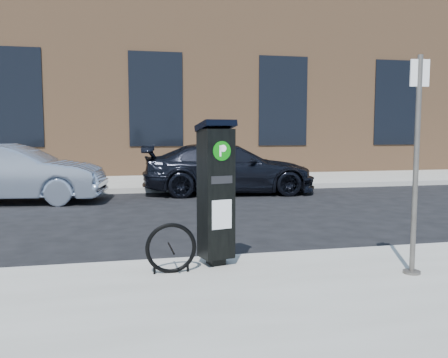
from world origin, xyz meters
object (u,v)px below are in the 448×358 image
object	(u,v)px
bike_rack	(171,248)
car_silver	(12,173)
parking_kiosk	(216,191)
car_dark	(229,169)
sign_pole	(416,167)

from	to	relation	value
bike_rack	car_silver	xyz separation A→B (m)	(-3.23, 7.35, 0.30)
parking_kiosk	car_dark	size ratio (longest dim) A/B	0.36
parking_kiosk	sign_pole	distance (m)	2.36
bike_rack	car_dark	size ratio (longest dim) A/B	0.12
sign_pole	bike_rack	xyz separation A→B (m)	(-2.75, 0.63, -0.95)
bike_rack	car_dark	xyz separation A→B (m)	(2.53, 7.97, 0.28)
sign_pole	car_silver	bearing A→B (deg)	133.82
car_silver	bike_rack	bearing A→B (deg)	-149.07
sign_pole	car_dark	bearing A→B (deg)	98.42
parking_kiosk	car_dark	xyz separation A→B (m)	(1.94, 7.73, -0.35)
car_silver	car_dark	size ratio (longest dim) A/B	0.91
bike_rack	car_dark	distance (m)	8.37
sign_pole	parking_kiosk	bearing A→B (deg)	165.05
parking_kiosk	sign_pole	world-z (taller)	sign_pole
parking_kiosk	sign_pole	size ratio (longest dim) A/B	0.72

